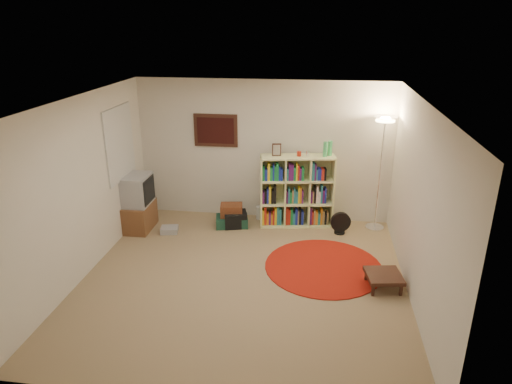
% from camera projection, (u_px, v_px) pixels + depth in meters
% --- Properties ---
extents(room, '(4.54, 4.54, 2.54)m').
position_uv_depth(room, '(239.00, 195.00, 6.05)').
color(room, '#917755').
rests_on(room, ground).
extents(bookshelf, '(1.31, 0.56, 1.52)m').
position_uv_depth(bookshelf, '(296.00, 192.00, 7.96)').
color(bookshelf, '#F8FFAA').
rests_on(bookshelf, ground).
extents(floor_lamp, '(0.42, 0.42, 1.98)m').
position_uv_depth(floor_lamp, '(384.00, 137.00, 7.43)').
color(floor_lamp, white).
rests_on(floor_lamp, ground).
extents(floor_fan, '(0.35, 0.22, 0.39)m').
position_uv_depth(floor_fan, '(340.00, 223.00, 7.74)').
color(floor_fan, black).
rests_on(floor_fan, ground).
extents(tv_stand, '(0.49, 0.68, 0.98)m').
position_uv_depth(tv_stand, '(137.00, 203.00, 7.84)').
color(tv_stand, brown).
rests_on(tv_stand, ground).
extents(dvd_box, '(0.33, 0.29, 0.10)m').
position_uv_depth(dvd_box, '(169.00, 230.00, 7.84)').
color(dvd_box, '#A3A2A7').
rests_on(dvd_box, ground).
extents(suitcase, '(0.62, 0.47, 0.18)m').
position_uv_depth(suitcase, '(232.00, 221.00, 8.08)').
color(suitcase, '#153C2D').
rests_on(suitcase, ground).
extents(wicker_basket, '(0.42, 0.33, 0.22)m').
position_uv_depth(wicker_basket, '(231.00, 210.00, 8.03)').
color(wicker_basket, '#5D2B17').
rests_on(wicker_basket, suitcase).
extents(duffel_bag, '(0.46, 0.41, 0.27)m').
position_uv_depth(duffel_bag, '(236.00, 219.00, 8.04)').
color(duffel_bag, black).
rests_on(duffel_bag, ground).
extents(paper_towel, '(0.15, 0.15, 0.24)m').
position_uv_depth(paper_towel, '(259.00, 213.00, 8.35)').
color(paper_towel, silver).
rests_on(paper_towel, ground).
extents(red_rug, '(1.74, 1.74, 0.02)m').
position_uv_depth(red_rug, '(323.00, 267.00, 6.76)').
color(red_rug, maroon).
rests_on(red_rug, ground).
extents(side_table, '(0.54, 0.54, 0.21)m').
position_uv_depth(side_table, '(384.00, 276.00, 6.18)').
color(side_table, black).
rests_on(side_table, ground).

